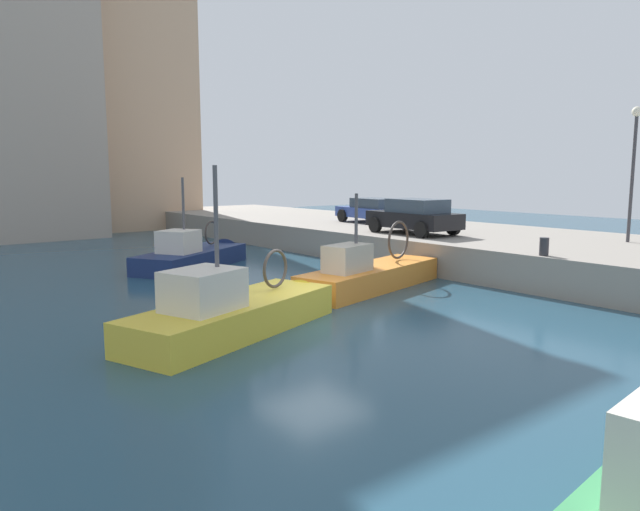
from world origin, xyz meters
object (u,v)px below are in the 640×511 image
at_px(fishing_boat_yellow, 242,325).
at_px(parked_car_blue, 373,210).
at_px(fishing_boat_orange, 376,284).
at_px(quay_streetlamp, 634,152).
at_px(fishing_boat_navy, 197,263).
at_px(mooring_bollard_mid, 544,247).
at_px(parked_car_black, 415,216).

relative_size(fishing_boat_yellow, parked_car_blue, 1.63).
relative_size(fishing_boat_orange, quay_streetlamp, 1.45).
distance_m(fishing_boat_orange, fishing_boat_navy, 8.03).
bearing_deg(fishing_boat_navy, mooring_bollard_mid, -63.64).
bearing_deg(mooring_bollard_mid, parked_car_blue, 70.73).
distance_m(parked_car_black, quay_streetlamp, 8.28).
bearing_deg(fishing_boat_navy, fishing_boat_yellow, -111.09).
bearing_deg(fishing_boat_orange, mooring_bollard_mid, -50.76).
relative_size(fishing_boat_yellow, parked_car_black, 1.68).
distance_m(fishing_boat_yellow, quay_streetlamp, 15.80).
xyz_separation_m(fishing_boat_navy, parked_car_black, (7.48, -4.75, 1.82)).
distance_m(fishing_boat_orange, parked_car_blue, 10.84).
bearing_deg(mooring_bollard_mid, fishing_boat_navy, 116.36).
height_order(fishing_boat_orange, parked_car_blue, fishing_boat_orange).
xyz_separation_m(fishing_boat_navy, quay_streetlamp, (11.40, -11.59, 4.34)).
bearing_deg(fishing_boat_orange, fishing_boat_navy, 108.17).
xyz_separation_m(fishing_boat_yellow, mooring_bollard_mid, (9.40, -2.16, 1.34)).
xyz_separation_m(mooring_bollard_mid, quay_streetlamp, (5.65, 0.01, 2.98)).
relative_size(parked_car_black, parked_car_blue, 0.97).
relative_size(fishing_boat_navy, quay_streetlamp, 1.30).
relative_size(fishing_boat_navy, parked_car_black, 1.54).
bearing_deg(parked_car_black, fishing_boat_orange, -149.98).
relative_size(parked_car_black, quay_streetlamp, 0.84).
xyz_separation_m(parked_car_black, parked_car_blue, (2.37, 4.90, -0.08)).
height_order(fishing_boat_yellow, mooring_bollard_mid, fishing_boat_yellow).
height_order(fishing_boat_yellow, fishing_boat_orange, fishing_boat_yellow).
distance_m(parked_car_blue, quay_streetlamp, 12.12).
xyz_separation_m(fishing_boat_yellow, fishing_boat_navy, (3.65, 9.45, -0.02)).
xyz_separation_m(fishing_boat_orange, mooring_bollard_mid, (3.25, -3.98, 1.36)).
distance_m(fishing_boat_yellow, fishing_boat_navy, 10.13).
bearing_deg(quay_streetlamp, fishing_boat_yellow, 171.90).
bearing_deg(fishing_boat_navy, fishing_boat_orange, -71.83).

